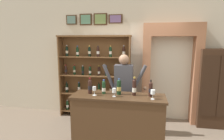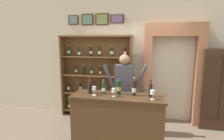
% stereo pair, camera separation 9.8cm
% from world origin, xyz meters
% --- Properties ---
extents(back_wall, '(12.00, 0.19, 3.33)m').
position_xyz_m(back_wall, '(-0.00, 1.60, 1.67)').
color(back_wall, beige).
rests_on(back_wall, ground).
extents(wine_shelf, '(1.89, 0.30, 2.14)m').
position_xyz_m(wine_shelf, '(-0.88, 1.35, 1.12)').
color(wine_shelf, brown).
rests_on(wine_shelf, ground).
extents(archway_doorway, '(1.37, 0.45, 2.42)m').
position_xyz_m(archway_doorway, '(1.03, 1.46, 1.36)').
color(archway_doorway, '#9E6647').
rests_on(archway_doorway, ground).
extents(side_cabinet, '(0.75, 0.40, 1.83)m').
position_xyz_m(side_cabinet, '(2.01, 1.28, 0.92)').
color(side_cabinet, '#382316').
rests_on(side_cabinet, ground).
extents(tasting_counter, '(1.70, 0.56, 1.02)m').
position_xyz_m(tasting_counter, '(-0.06, -0.00, 0.51)').
color(tasting_counter, '#4C331E').
rests_on(tasting_counter, ground).
extents(shopkeeper, '(0.96, 0.22, 1.73)m').
position_xyz_m(shopkeeper, '(-0.03, 0.57, 1.06)').
color(shopkeeper, '#2D3347').
rests_on(shopkeeper, ground).
extents(tasting_bottle_riserva, '(0.08, 0.08, 0.31)m').
position_xyz_m(tasting_bottle_riserva, '(-0.60, 0.04, 1.16)').
color(tasting_bottle_riserva, black).
rests_on(tasting_bottle_riserva, tasting_counter).
extents(tasting_bottle_super_tuscan, '(0.07, 0.07, 0.27)m').
position_xyz_m(tasting_bottle_super_tuscan, '(-0.34, 0.07, 1.15)').
color(tasting_bottle_super_tuscan, '#19381E').
rests_on(tasting_bottle_super_tuscan, tasting_counter).
extents(tasting_bottle_rosso, '(0.08, 0.08, 0.30)m').
position_xyz_m(tasting_bottle_rosso, '(-0.06, 0.08, 1.16)').
color(tasting_bottle_rosso, black).
rests_on(tasting_bottle_rosso, tasting_counter).
extents(tasting_bottle_grappa, '(0.07, 0.07, 0.34)m').
position_xyz_m(tasting_bottle_grappa, '(0.22, 0.07, 1.17)').
color(tasting_bottle_grappa, black).
rests_on(tasting_bottle_grappa, tasting_counter).
extents(tasting_bottle_chianti, '(0.07, 0.07, 0.30)m').
position_xyz_m(tasting_bottle_chianti, '(0.52, 0.06, 1.16)').
color(tasting_bottle_chianti, black).
rests_on(tasting_bottle_chianti, tasting_counter).
extents(wine_glass_left, '(0.08, 0.08, 0.17)m').
position_xyz_m(wine_glass_left, '(0.55, -0.11, 1.14)').
color(wine_glass_left, silver).
rests_on(wine_glass_left, tasting_counter).
extents(wine_glass_spare, '(0.07, 0.07, 0.15)m').
position_xyz_m(wine_glass_spare, '(-0.12, -0.08, 1.12)').
color(wine_glass_spare, silver).
rests_on(wine_glass_spare, tasting_counter).
extents(wine_glass_right, '(0.07, 0.07, 0.16)m').
position_xyz_m(wine_glass_right, '(-0.49, -0.07, 1.14)').
color(wine_glass_right, silver).
rests_on(wine_glass_right, tasting_counter).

